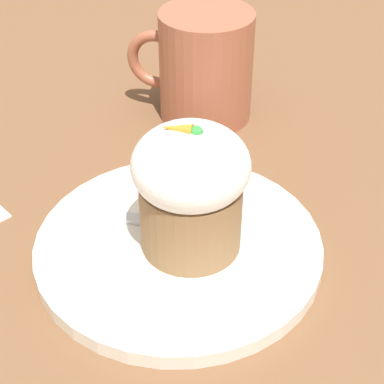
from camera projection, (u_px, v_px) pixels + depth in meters
name	position (u px, v px, depth m)	size (l,w,h in m)	color
ground_plane	(179.00, 253.00, 0.49)	(4.00, 4.00, 0.00)	brown
dessert_plate	(178.00, 247.00, 0.49)	(0.22, 0.22, 0.01)	white
carrot_cake	(192.00, 185.00, 0.45)	(0.08, 0.08, 0.10)	olive
spoon	(167.00, 223.00, 0.49)	(0.11, 0.03, 0.01)	silver
coffee_cup	(204.00, 66.00, 0.62)	(0.13, 0.09, 0.11)	#9E563D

